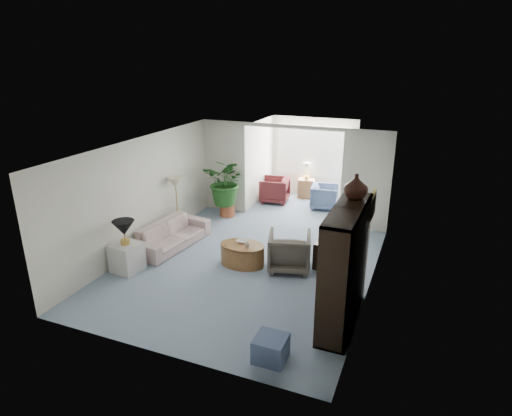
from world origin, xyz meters
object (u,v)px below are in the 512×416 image
at_px(end_table, 127,257).
at_px(coffee_table, 242,254).
at_px(coffee_cup, 247,245).
at_px(sunroom_table, 306,188).
at_px(side_table_dark, 326,256).
at_px(sunroom_chair_blue, 324,197).
at_px(table_lamp, 124,228).
at_px(sofa, 172,234).
at_px(ottoman, 271,348).
at_px(framed_picture, 373,206).
at_px(sunroom_chair_maroon, 275,190).
at_px(cabinet_urn, 356,186).
at_px(floor_lamp, 175,183).
at_px(entertainment_cabinet, 345,267).
at_px(coffee_bowl, 242,241).
at_px(wingback_chair, 289,251).
at_px(plant_pot, 227,210).

bearing_deg(end_table, coffee_table, 28.80).
height_order(coffee_cup, sunroom_table, sunroom_table).
xyz_separation_m(side_table_dark, sunroom_chair_blue, (-0.92, 3.59, 0.06)).
xyz_separation_m(table_lamp, coffee_cup, (2.20, 1.03, -0.43)).
distance_m(end_table, side_table_dark, 4.05).
distance_m(sofa, ottoman, 4.44).
xyz_separation_m(sofa, end_table, (-0.20, -1.35, 0.00)).
bearing_deg(side_table_dark, sofa, -175.60).
distance_m(framed_picture, end_table, 4.91).
bearing_deg(end_table, sunroom_chair_maroon, 76.08).
bearing_deg(ottoman, sunroom_chair_blue, 97.28).
relative_size(framed_picture, coffee_table, 0.53).
height_order(table_lamp, sunroom_table, table_lamp).
bearing_deg(cabinet_urn, sofa, 167.14).
bearing_deg(side_table_dark, table_lamp, -156.43).
relative_size(coffee_table, ottoman, 2.10).
xyz_separation_m(floor_lamp, coffee_cup, (2.36, -1.16, -0.75)).
xyz_separation_m(sofa, floor_lamp, (-0.36, 0.83, 0.96)).
distance_m(sunroom_chair_blue, sunroom_chair_maroon, 1.50).
distance_m(entertainment_cabinet, cabinet_urn, 1.29).
xyz_separation_m(coffee_bowl, cabinet_urn, (2.38, -0.83, 1.70)).
distance_m(framed_picture, sunroom_chair_blue, 4.84).
height_order(sunroom_chair_blue, sunroom_table, sunroom_chair_blue).
bearing_deg(coffee_cup, coffee_table, 146.31).
distance_m(coffee_table, sunroom_table, 4.83).
bearing_deg(table_lamp, end_table, 0.00).
relative_size(wingback_chair, ottoman, 1.89).
bearing_deg(floor_lamp, cabinet_urn, -21.51).
bearing_deg(sofa, table_lamp, 178.34).
xyz_separation_m(sunroom_chair_blue, sunroom_table, (-0.75, 0.75, -0.05)).
relative_size(floor_lamp, entertainment_cabinet, 0.18).
distance_m(floor_lamp, coffee_cup, 2.73).
bearing_deg(coffee_bowl, table_lamp, -148.48).
distance_m(floor_lamp, entertainment_cabinet, 5.09).
bearing_deg(framed_picture, floor_lamp, 165.34).
distance_m(coffee_table, sunroom_chair_maroon, 4.15).
relative_size(sofa, entertainment_cabinet, 1.01).
relative_size(side_table_dark, cabinet_urn, 1.39).
xyz_separation_m(sunroom_chair_blue, sunroom_chair_maroon, (-1.50, 0.00, 0.03)).
height_order(cabinet_urn, ottoman, cabinet_urn).
xyz_separation_m(sofa, ottoman, (3.44, -2.81, -0.11)).
xyz_separation_m(coffee_table, coffee_cup, (0.15, -0.10, 0.28)).
relative_size(framed_picture, plant_pot, 1.25).
bearing_deg(floor_lamp, plant_pot, 65.23).
height_order(side_table_dark, entertainment_cabinet, entertainment_cabinet).
height_order(entertainment_cabinet, cabinet_urn, cabinet_urn).
height_order(table_lamp, cabinet_urn, cabinet_urn).
bearing_deg(framed_picture, side_table_dark, 142.69).
distance_m(wingback_chair, sunroom_chair_maroon, 4.25).
xyz_separation_m(end_table, sunroom_table, (2.04, 5.96, -0.00)).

